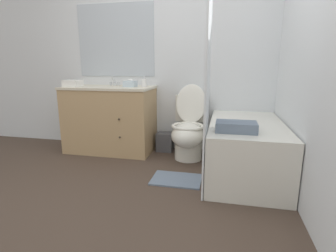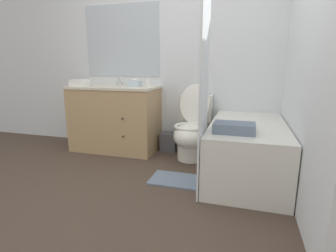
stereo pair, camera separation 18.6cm
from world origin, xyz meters
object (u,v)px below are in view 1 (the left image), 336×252
object	(u,v)px
bathtub	(245,148)
hand_towel_folded	(73,83)
tissue_box	(130,84)
soap_dispenser	(144,82)
bath_mat	(177,179)
wastebasket	(165,142)
toilet	(189,131)
sink_faucet	(114,83)
vanity_cabinet	(110,119)
bath_towel_folded	(236,127)

from	to	relation	value
bathtub	hand_towel_folded	distance (m)	2.22
tissue_box	soap_dispenser	world-z (taller)	soap_dispenser
soap_dispenser	bath_mat	distance (m)	1.35
bathtub	wastebasket	size ratio (longest dim) A/B	5.66
toilet	soap_dispenser	xyz separation A→B (m)	(-0.60, 0.15, 0.56)
wastebasket	hand_towel_folded	bearing A→B (deg)	-167.10
toilet	tissue_box	bearing A→B (deg)	174.33
wastebasket	soap_dispenser	size ratio (longest dim) A/B	1.87
soap_dispenser	bath_mat	xyz separation A→B (m)	(0.58, -0.82, -0.90)
bathtub	hand_towel_folded	bearing A→B (deg)	172.49
sink_faucet	soap_dispenser	distance (m)	0.46
toilet	vanity_cabinet	bearing A→B (deg)	175.92
soap_dispenser	bath_mat	world-z (taller)	soap_dispenser
tissue_box	soap_dispenser	distance (m)	0.17
sink_faucet	bath_mat	world-z (taller)	sink_faucet
sink_faucet	tissue_box	xyz separation A→B (m)	(0.29, -0.18, 0.00)
toilet	wastebasket	bearing A→B (deg)	149.26
soap_dispenser	bath_towel_folded	size ratio (longest dim) A/B	0.37
wastebasket	hand_towel_folded	distance (m)	1.39
vanity_cabinet	sink_faucet	world-z (taller)	sink_faucet
vanity_cabinet	toilet	bearing A→B (deg)	-4.08
tissue_box	soap_dispenser	bearing A→B (deg)	25.18
hand_towel_folded	bath_towel_folded	distance (m)	2.13
sink_faucet	tissue_box	bearing A→B (deg)	-31.14
bath_towel_folded	bath_mat	distance (m)	0.80
vanity_cabinet	bath_towel_folded	distance (m)	1.78
hand_towel_folded	bath_mat	xyz separation A→B (m)	(1.46, -0.62, -0.88)
bathtub	bath_towel_folded	distance (m)	0.53
sink_faucet	hand_towel_folded	distance (m)	0.52
hand_towel_folded	bath_mat	distance (m)	1.81
tissue_box	hand_towel_folded	distance (m)	0.73
toilet	tissue_box	xyz separation A→B (m)	(-0.76, 0.08, 0.54)
vanity_cabinet	bath_towel_folded	size ratio (longest dim) A/B	3.23
toilet	bath_mat	xyz separation A→B (m)	(-0.02, -0.67, -0.34)
sink_faucet	toilet	bearing A→B (deg)	-13.50
wastebasket	tissue_box	size ratio (longest dim) A/B	1.68
hand_towel_folded	bath_mat	size ratio (longest dim) A/B	0.42
wastebasket	sink_faucet	bearing A→B (deg)	176.24
sink_faucet	wastebasket	distance (m)	1.04
vanity_cabinet	sink_faucet	size ratio (longest dim) A/B	7.98
wastebasket	bath_mat	size ratio (longest dim) A/B	0.50
soap_dispenser	tissue_box	bearing A→B (deg)	-154.82
bathtub	bath_towel_folded	size ratio (longest dim) A/B	3.94
toilet	sink_faucet	bearing A→B (deg)	166.50
vanity_cabinet	bathtub	bearing A→B (deg)	-13.52
soap_dispenser	hand_towel_folded	bearing A→B (deg)	-167.03
sink_faucet	toilet	distance (m)	1.21
sink_faucet	wastebasket	world-z (taller)	sink_faucet
vanity_cabinet	hand_towel_folded	world-z (taller)	hand_towel_folded
bath_towel_folded	bath_mat	bearing A→B (deg)	173.03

